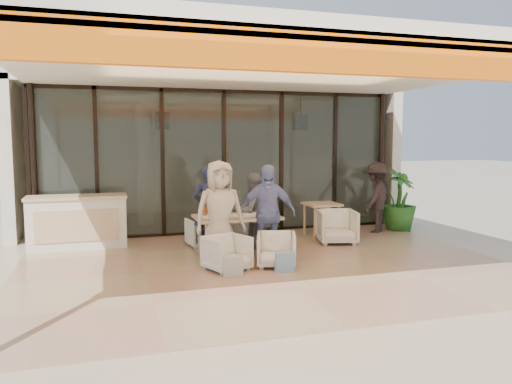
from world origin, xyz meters
TOP-DOWN VIEW (x-y plane):
  - ground at (0.00, 0.00)m, footprint 70.00×70.00m
  - terrace_floor at (0.00, 0.00)m, footprint 8.00×6.00m
  - terrace_structure at (0.00, -0.26)m, footprint 8.00×6.00m
  - glass_storefront at (0.00, 3.00)m, footprint 8.08×0.10m
  - interior_block at (0.01, 5.31)m, footprint 9.05×3.62m
  - host_counter at (-3.07, 2.30)m, footprint 1.85×0.65m
  - dining_table at (-0.30, 0.80)m, footprint 1.50×0.90m
  - chair_far_left at (-0.71, 1.74)m, footprint 0.69×0.65m
  - chair_far_right at (0.13, 1.74)m, footprint 0.68×0.66m
  - chair_near_left at (-0.71, -0.16)m, footprint 0.79×0.76m
  - chair_near_right at (0.13, -0.16)m, footprint 0.78×0.75m
  - diner_navy at (-0.71, 1.24)m, footprint 0.63×0.44m
  - diner_grey at (0.13, 1.24)m, footprint 0.84×0.72m
  - diner_cream at (-0.71, 0.34)m, footprint 0.90×0.63m
  - diner_periwinkle at (0.13, 0.34)m, footprint 1.06×0.66m
  - tote_bag_cream at (-0.71, -0.56)m, footprint 0.30×0.10m
  - tote_bag_blue at (0.13, -0.56)m, footprint 0.30×0.10m
  - side_table at (1.92, 1.99)m, footprint 0.70×0.70m
  - side_chair at (1.92, 1.24)m, footprint 0.89×0.86m
  - standing_woman at (3.29, 2.06)m, footprint 1.17×1.12m
  - potted_palm at (3.97, 2.17)m, footprint 1.12×1.12m

SIDE VIEW (x-z plane):
  - ground at x=0.00m, z-range 0.00..0.00m
  - terrace_floor at x=0.00m, z-range 0.00..0.01m
  - tote_bag_cream at x=-0.71m, z-range 0.00..0.34m
  - tote_bag_blue at x=0.13m, z-range 0.00..0.34m
  - chair_far_right at x=0.13m, z-range 0.00..0.59m
  - chair_far_left at x=-0.71m, z-range 0.00..0.63m
  - chair_near_left at x=-0.71m, z-range 0.00..0.64m
  - chair_near_right at x=0.13m, z-range 0.00..0.64m
  - side_chair at x=1.92m, z-range 0.00..0.77m
  - host_counter at x=-3.07m, z-range 0.01..1.05m
  - side_table at x=1.92m, z-range 0.27..1.01m
  - dining_table at x=-0.30m, z-range 0.22..1.15m
  - potted_palm at x=3.97m, z-range 0.00..1.43m
  - diner_grey at x=0.13m, z-range 0.00..1.48m
  - standing_woman at x=3.29m, z-range 0.00..1.60m
  - diner_navy at x=-0.71m, z-range 0.00..1.65m
  - diner_periwinkle at x=0.13m, z-range 0.00..1.69m
  - diner_cream at x=-0.71m, z-range 0.00..1.76m
  - glass_storefront at x=0.00m, z-range 0.00..3.20m
  - interior_block at x=0.01m, z-range 0.47..3.99m
  - terrace_structure at x=0.00m, z-range 1.55..4.95m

